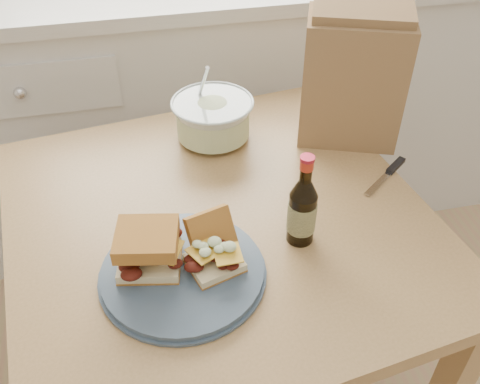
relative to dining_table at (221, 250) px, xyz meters
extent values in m
cube|color=silver|center=(0.04, 0.91, -0.17)|extent=(2.40, 0.60, 0.90)
cube|color=tan|center=(0.00, 0.00, 0.09)|extent=(0.99, 0.99, 0.04)
cube|color=tan|center=(-0.44, 0.33, -0.28)|extent=(0.07, 0.07, 0.69)
cube|color=tan|center=(0.33, 0.44, -0.28)|extent=(0.07, 0.07, 0.69)
cylinder|color=#3F5266|center=(-0.10, -0.15, 0.12)|extent=(0.31, 0.31, 0.02)
cube|color=beige|center=(-0.16, -0.13, 0.14)|extent=(0.13, 0.12, 0.02)
cube|color=gold|center=(-0.16, -0.13, 0.17)|extent=(0.08, 0.08, 0.00)
cube|color=#AE6E2E|center=(-0.16, -0.13, 0.20)|extent=(0.13, 0.12, 0.03)
cube|color=beige|center=(-0.04, -0.16, 0.14)|extent=(0.12, 0.11, 0.02)
cube|color=gold|center=(-0.04, -0.16, 0.17)|extent=(0.07, 0.07, 0.00)
cube|color=#AE6E2E|center=(-0.03, -0.10, 0.16)|extent=(0.10, 0.09, 0.08)
cone|color=silver|center=(0.04, 0.29, 0.16)|extent=(0.20, 0.20, 0.10)
cylinder|color=white|center=(0.04, 0.29, 0.15)|extent=(0.18, 0.18, 0.07)
torus|color=silver|center=(0.04, 0.29, 0.21)|extent=(0.20, 0.20, 0.01)
cylinder|color=silver|center=(0.02, 0.32, 0.24)|extent=(0.03, 0.08, 0.14)
cylinder|color=black|center=(0.15, -0.10, 0.16)|extent=(0.05, 0.05, 0.12)
cone|color=black|center=(0.15, -0.10, 0.24)|extent=(0.05, 0.05, 0.04)
cylinder|color=black|center=(0.15, -0.10, 0.28)|extent=(0.02, 0.02, 0.05)
cylinder|color=red|center=(0.15, -0.10, 0.30)|extent=(0.03, 0.03, 0.02)
cylinder|color=#A31E34|center=(0.15, -0.10, 0.31)|extent=(0.03, 0.03, 0.01)
cylinder|color=#3A4221|center=(0.15, -0.10, 0.17)|extent=(0.06, 0.06, 0.07)
cube|color=silver|center=(0.38, 0.03, 0.11)|extent=(0.10, 0.08, 0.00)
cube|color=black|center=(0.44, 0.07, 0.11)|extent=(0.06, 0.05, 0.01)
cube|color=#916A46|center=(0.37, 0.23, 0.26)|extent=(0.28, 0.23, 0.31)
camera|label=1|loc=(-0.14, -0.83, 0.88)|focal=40.00mm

